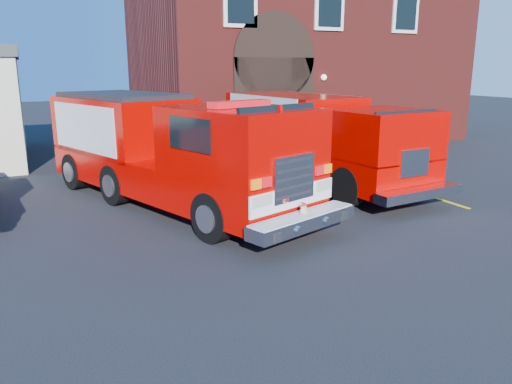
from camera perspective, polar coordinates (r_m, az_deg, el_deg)
name	(u,v)px	position (r m, az deg, el deg)	size (l,w,h in m)	color
ground	(233,237)	(10.98, -2.62, -5.20)	(100.00, 100.00, 0.00)	black
parking_stripe_near	(428,196)	(15.27, 19.08, -0.41)	(0.12, 3.00, 0.01)	yellow
parking_stripe_mid	(365,176)	(17.49, 12.36, 1.82)	(0.12, 3.00, 0.01)	yellow
parking_stripe_far	(319,161)	(19.92, 7.20, 3.51)	(0.12, 3.00, 0.01)	yellow
fire_station	(292,54)	(26.88, 4.09, 15.41)	(15.20, 10.20, 8.45)	maroon
fire_engine	(168,149)	(13.48, -10.02, 4.85)	(5.60, 9.80, 2.92)	black
secondary_truck	(317,136)	(16.07, 6.95, 6.33)	(3.41, 8.60, 2.72)	black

